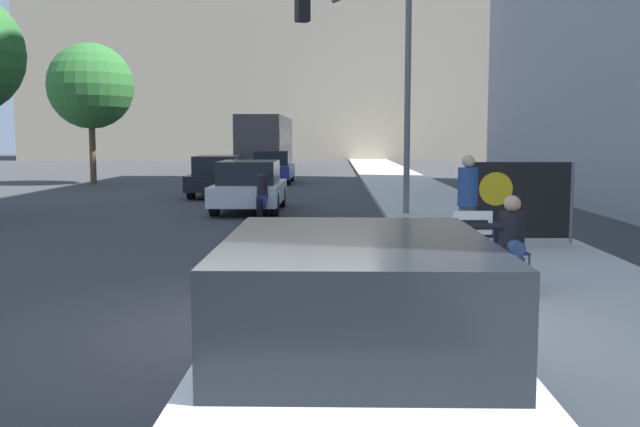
{
  "coord_description": "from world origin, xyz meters",
  "views": [
    {
      "loc": [
        0.73,
        -7.73,
        2.12
      ],
      "look_at": [
        0.53,
        2.71,
        1.0
      ],
      "focal_mm": 40.0,
      "sensor_mm": 36.0,
      "label": 1
    }
  ],
  "objects_px": {
    "seated_protester": "(511,239)",
    "car_on_road_midblock": "(219,176)",
    "protest_banner": "(518,200)",
    "parked_car_curbside": "(356,350)",
    "car_on_road_distant": "(273,167)",
    "traffic_light_pole": "(370,58)",
    "car_on_road_nearest": "(250,186)",
    "motorcycle_on_road": "(263,199)",
    "jogger_on_sidewalk": "(467,204)",
    "city_bus_on_road": "(267,140)",
    "street_tree_midblock": "(90,86)"
  },
  "relations": [
    {
      "from": "seated_protester",
      "to": "car_on_road_midblock",
      "type": "distance_m",
      "value": 17.58
    },
    {
      "from": "protest_banner",
      "to": "parked_car_curbside",
      "type": "xyz_separation_m",
      "value": [
        -3.3,
        -8.82,
        -0.2
      ]
    },
    {
      "from": "car_on_road_distant",
      "to": "traffic_light_pole",
      "type": "bearing_deg",
      "value": -75.7
    },
    {
      "from": "traffic_light_pole",
      "to": "car_on_road_nearest",
      "type": "bearing_deg",
      "value": 147.9
    },
    {
      "from": "motorcycle_on_road",
      "to": "parked_car_curbside",
      "type": "bearing_deg",
      "value": -81.78
    },
    {
      "from": "seated_protester",
      "to": "motorcycle_on_road",
      "type": "xyz_separation_m",
      "value": [
        -4.17,
        9.02,
        -0.28
      ]
    },
    {
      "from": "jogger_on_sidewalk",
      "to": "motorcycle_on_road",
      "type": "relative_size",
      "value": 0.81
    },
    {
      "from": "seated_protester",
      "to": "parked_car_curbside",
      "type": "bearing_deg",
      "value": -123.4
    },
    {
      "from": "traffic_light_pole",
      "to": "car_on_road_nearest",
      "type": "height_order",
      "value": "traffic_light_pole"
    },
    {
      "from": "city_bus_on_road",
      "to": "jogger_on_sidewalk",
      "type": "bearing_deg",
      "value": -78.74
    },
    {
      "from": "car_on_road_distant",
      "to": "parked_car_curbside",
      "type": "bearing_deg",
      "value": -84.04
    },
    {
      "from": "car_on_road_distant",
      "to": "street_tree_midblock",
      "type": "xyz_separation_m",
      "value": [
        -8.07,
        -0.83,
        3.64
      ]
    },
    {
      "from": "traffic_light_pole",
      "to": "motorcycle_on_road",
      "type": "distance_m",
      "value": 4.52
    },
    {
      "from": "jogger_on_sidewalk",
      "to": "car_on_road_midblock",
      "type": "bearing_deg",
      "value": -51.4
    },
    {
      "from": "parked_car_curbside",
      "to": "car_on_road_nearest",
      "type": "bearing_deg",
      "value": 99.21
    },
    {
      "from": "car_on_road_midblock",
      "to": "motorcycle_on_road",
      "type": "xyz_separation_m",
      "value": [
        2.31,
        -7.32,
        -0.21
      ]
    },
    {
      "from": "car_on_road_nearest",
      "to": "car_on_road_distant",
      "type": "xyz_separation_m",
      "value": [
        -0.39,
        12.5,
        0.02
      ]
    },
    {
      "from": "car_on_road_nearest",
      "to": "street_tree_midblock",
      "type": "xyz_separation_m",
      "value": [
        -8.46,
        11.66,
        3.66
      ]
    },
    {
      "from": "car_on_road_nearest",
      "to": "motorcycle_on_road",
      "type": "height_order",
      "value": "car_on_road_nearest"
    },
    {
      "from": "seated_protester",
      "to": "motorcycle_on_road",
      "type": "distance_m",
      "value": 9.94
    },
    {
      "from": "car_on_road_midblock",
      "to": "car_on_road_distant",
      "type": "distance_m",
      "value": 7.32
    },
    {
      "from": "parked_car_curbside",
      "to": "city_bus_on_road",
      "type": "height_order",
      "value": "city_bus_on_road"
    },
    {
      "from": "jogger_on_sidewalk",
      "to": "motorcycle_on_road",
      "type": "distance_m",
      "value": 7.46
    },
    {
      "from": "parked_car_curbside",
      "to": "car_on_road_distant",
      "type": "distance_m",
      "value": 28.44
    },
    {
      "from": "protest_banner",
      "to": "car_on_road_distant",
      "type": "height_order",
      "value": "protest_banner"
    },
    {
      "from": "traffic_light_pole",
      "to": "car_on_road_distant",
      "type": "distance_m",
      "value": 15.42
    },
    {
      "from": "protest_banner",
      "to": "street_tree_midblock",
      "type": "xyz_separation_m",
      "value": [
        -14.33,
        18.63,
        3.44
      ]
    },
    {
      "from": "seated_protester",
      "to": "car_on_road_nearest",
      "type": "distance_m",
      "value": 12.02
    },
    {
      "from": "car_on_road_nearest",
      "to": "motorcycle_on_road",
      "type": "bearing_deg",
      "value": -74.25
    },
    {
      "from": "protest_banner",
      "to": "parked_car_curbside",
      "type": "distance_m",
      "value": 9.42
    },
    {
      "from": "car_on_road_midblock",
      "to": "seated_protester",
      "type": "bearing_deg",
      "value": -68.37
    },
    {
      "from": "protest_banner",
      "to": "car_on_road_nearest",
      "type": "xyz_separation_m",
      "value": [
        -5.86,
        6.96,
        -0.22
      ]
    },
    {
      "from": "protest_banner",
      "to": "street_tree_midblock",
      "type": "relative_size",
      "value": 0.32
    },
    {
      "from": "parked_car_curbside",
      "to": "street_tree_midblock",
      "type": "distance_m",
      "value": 29.8
    },
    {
      "from": "parked_car_curbside",
      "to": "car_on_road_distant",
      "type": "xyz_separation_m",
      "value": [
        -2.95,
        28.28,
        -0.0
      ]
    },
    {
      "from": "seated_protester",
      "to": "parked_car_curbside",
      "type": "xyz_separation_m",
      "value": [
        -2.18,
        -4.75,
        -0.05
      ]
    },
    {
      "from": "seated_protester",
      "to": "car_on_road_midblock",
      "type": "bearing_deg",
      "value": 102.88
    },
    {
      "from": "city_bus_on_road",
      "to": "motorcycle_on_road",
      "type": "xyz_separation_m",
      "value": [
        2.38,
        -26.43,
        -1.41
      ]
    },
    {
      "from": "seated_protester",
      "to": "city_bus_on_road",
      "type": "xyz_separation_m",
      "value": [
        -6.55,
        35.45,
        1.13
      ]
    },
    {
      "from": "jogger_on_sidewalk",
      "to": "car_on_road_midblock",
      "type": "xyz_separation_m",
      "value": [
        -6.43,
        13.53,
        -0.27
      ]
    },
    {
      "from": "jogger_on_sidewalk",
      "to": "city_bus_on_road",
      "type": "height_order",
      "value": "city_bus_on_road"
    },
    {
      "from": "car_on_road_midblock",
      "to": "street_tree_midblock",
      "type": "height_order",
      "value": "street_tree_midblock"
    },
    {
      "from": "car_on_road_nearest",
      "to": "motorcycle_on_road",
      "type": "xyz_separation_m",
      "value": [
        0.57,
        -2.02,
        -0.2
      ]
    },
    {
      "from": "jogger_on_sidewalk",
      "to": "parked_car_curbside",
      "type": "bearing_deg",
      "value": 87.49
    },
    {
      "from": "car_on_road_nearest",
      "to": "car_on_road_distant",
      "type": "bearing_deg",
      "value": 91.79
    },
    {
      "from": "seated_protester",
      "to": "city_bus_on_road",
      "type": "height_order",
      "value": "city_bus_on_road"
    },
    {
      "from": "protest_banner",
      "to": "car_on_road_distant",
      "type": "bearing_deg",
      "value": 107.81
    },
    {
      "from": "jogger_on_sidewalk",
      "to": "car_on_road_nearest",
      "type": "xyz_separation_m",
      "value": [
        -4.69,
        8.23,
        -0.27
      ]
    },
    {
      "from": "protest_banner",
      "to": "car_on_road_midblock",
      "type": "relative_size",
      "value": 0.47
    },
    {
      "from": "seated_protester",
      "to": "street_tree_midblock",
      "type": "height_order",
      "value": "street_tree_midblock"
    }
  ]
}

